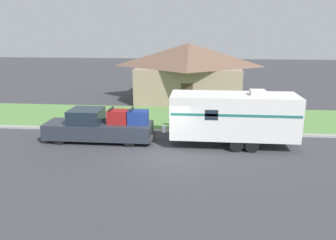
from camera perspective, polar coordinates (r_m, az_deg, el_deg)
ground_plane at (r=17.67m, az=-0.67°, el=-5.86°), size 120.00×120.00×0.00m
curb_strip at (r=21.17m, az=0.41°, el=-2.01°), size 80.00×0.30×0.14m
lawn_strip at (r=24.68m, az=1.16°, el=0.40°), size 80.00×7.00×0.03m
house_across_street at (r=30.85m, az=3.59°, el=8.54°), size 9.94×7.37×5.26m
pickup_truck at (r=19.78m, az=-11.83°, el=-1.14°), size 6.41×1.93×2.04m
travel_trailer at (r=18.78m, az=11.30°, el=0.76°), size 7.92×2.42×3.25m
mailbox at (r=21.82m, az=1.63°, el=1.05°), size 0.48×0.20×1.30m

